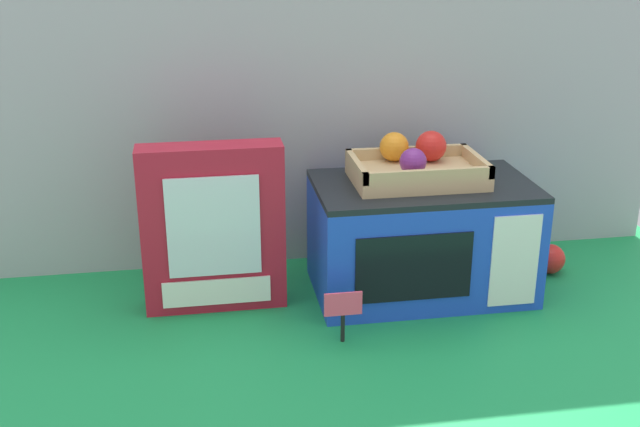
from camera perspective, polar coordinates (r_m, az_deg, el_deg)
The scene contains 7 objects.
ground_plane at distance 1.63m, azimuth 0.40°, elevation -6.03°, with size 1.70×1.70×0.00m, color #198C47.
display_back_panel at distance 1.71m, azimuth -0.80°, elevation 7.80°, with size 1.61×0.03×0.70m, color #A0A3A8.
toy_microwave at distance 1.62m, azimuth 7.38°, elevation -1.73°, with size 0.44×0.26×0.24m.
food_groups_crate at distance 1.59m, azimuth 6.99°, elevation 3.44°, with size 0.26×0.18×0.09m.
cookie_set_box at distance 1.54m, azimuth -7.76°, elevation -1.09°, with size 0.28×0.07×0.33m.
price_sign at distance 1.43m, azimuth 1.59°, elevation -6.98°, with size 0.07×0.01×0.10m.
loose_toy_apple at distance 1.79m, azimuth 16.37°, elevation -3.18°, with size 0.07×0.07×0.07m, color red.
Camera 1 is at (-0.25, -1.43, 0.73)m, focal length 44.03 mm.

